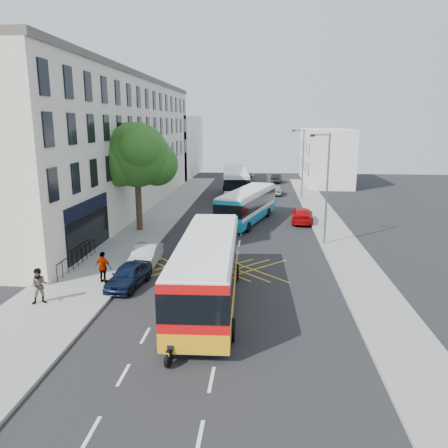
% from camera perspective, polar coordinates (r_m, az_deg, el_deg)
% --- Properties ---
extents(ground, '(120.00, 120.00, 0.00)m').
position_cam_1_polar(ground, '(21.66, 0.24, -11.07)').
color(ground, black).
rests_on(ground, ground).
extents(pavement_left, '(5.00, 70.00, 0.15)m').
position_cam_1_polar(pavement_left, '(37.20, -10.93, -0.83)').
color(pavement_left, gray).
rests_on(pavement_left, ground).
extents(pavement_right, '(3.00, 70.00, 0.15)m').
position_cam_1_polar(pavement_right, '(36.26, 14.19, -1.36)').
color(pavement_right, gray).
rests_on(pavement_right, ground).
extents(terrace_main, '(8.30, 45.00, 13.50)m').
position_cam_1_polar(terrace_main, '(46.93, -14.65, 10.08)').
color(terrace_main, beige).
rests_on(terrace_main, ground).
extents(terrace_far, '(8.00, 20.00, 10.00)m').
position_cam_1_polar(terrace_far, '(76.42, -6.87, 10.07)').
color(terrace_far, silver).
rests_on(terrace_far, ground).
extents(building_right, '(6.00, 18.00, 8.00)m').
position_cam_1_polar(building_right, '(68.51, 13.05, 8.66)').
color(building_right, silver).
rests_on(building_right, ground).
extents(street_tree, '(6.30, 5.70, 8.80)m').
position_cam_1_polar(street_tree, '(36.22, -11.38, 8.75)').
color(street_tree, '#382619').
rests_on(street_tree, pavement_left).
extents(lamp_near, '(1.45, 0.15, 8.00)m').
position_cam_1_polar(lamp_near, '(32.30, 13.16, 5.18)').
color(lamp_near, slate).
rests_on(lamp_near, pavement_right).
extents(lamp_far, '(1.45, 0.15, 8.00)m').
position_cam_1_polar(lamp_far, '(52.07, 10.16, 8.18)').
color(lamp_far, slate).
rests_on(lamp_far, pavement_right).
extents(railings, '(0.08, 5.60, 1.14)m').
position_cam_1_polar(railings, '(28.64, -18.59, -4.15)').
color(railings, black).
rests_on(railings, pavement_left).
extents(bus_near, '(3.25, 11.94, 3.34)m').
position_cam_1_polar(bus_near, '(21.86, -2.16, -5.90)').
color(bus_near, silver).
rests_on(bus_near, ground).
extents(bus_mid, '(5.22, 10.93, 3.00)m').
position_cam_1_polar(bus_mid, '(39.62, 3.07, 2.45)').
color(bus_mid, silver).
rests_on(bus_mid, ground).
extents(bus_far, '(3.89, 12.50, 3.46)m').
position_cam_1_polar(bus_far, '(53.31, 1.51, 5.47)').
color(bus_far, silver).
rests_on(bus_far, ground).
extents(motorbike, '(0.77, 2.24, 1.99)m').
position_cam_1_polar(motorbike, '(17.38, -6.39, -14.12)').
color(motorbike, black).
rests_on(motorbike, ground).
extents(parked_car_blue, '(2.05, 4.04, 1.32)m').
position_cam_1_polar(parked_car_blue, '(24.81, -12.32, -6.54)').
color(parked_car_blue, black).
rests_on(parked_car_blue, ground).
extents(parked_car_silver, '(1.55, 4.18, 1.37)m').
position_cam_1_polar(parked_car_silver, '(28.00, -10.21, -4.12)').
color(parked_car_silver, '#A7AAAF').
rests_on(parked_car_silver, ground).
extents(red_hatchback, '(2.28, 4.84, 1.36)m').
position_cam_1_polar(red_hatchback, '(40.29, 10.17, 1.14)').
color(red_hatchback, '#B6070A').
rests_on(red_hatchback, ground).
extents(distant_car_grey, '(2.34, 4.75, 1.30)m').
position_cam_1_polar(distant_car_grey, '(64.93, 3.16, 5.77)').
color(distant_car_grey, '#383B3F').
rests_on(distant_car_grey, ground).
extents(distant_car_silver, '(1.91, 3.81, 1.25)m').
position_cam_1_polar(distant_car_silver, '(55.51, 6.94, 4.43)').
color(distant_car_silver, '#979A9E').
rests_on(distant_car_silver, ground).
extents(distant_car_dark, '(1.85, 4.21, 1.34)m').
position_cam_1_polar(distant_car_dark, '(67.18, 6.86, 5.96)').
color(distant_car_dark, black).
rests_on(distant_car_dark, ground).
extents(pedestrian_near, '(1.08, 0.98, 1.82)m').
position_cam_1_polar(pedestrian_near, '(23.40, -22.93, -7.48)').
color(pedestrian_near, gray).
rests_on(pedestrian_near, pavement_left).
extents(pedestrian_far, '(1.12, 0.73, 1.78)m').
position_cam_1_polar(pedestrian_far, '(25.26, -15.50, -5.46)').
color(pedestrian_far, gray).
rests_on(pedestrian_far, pavement_left).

